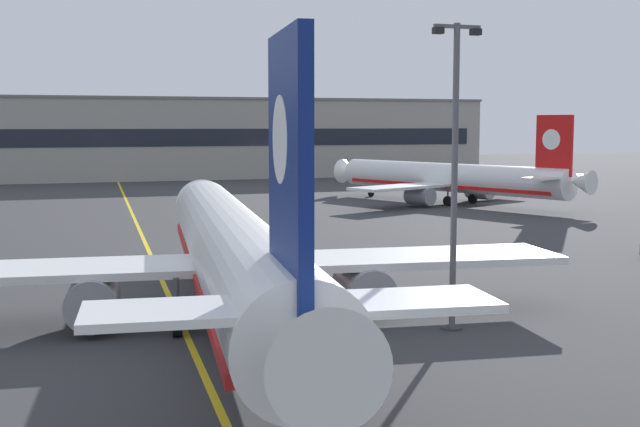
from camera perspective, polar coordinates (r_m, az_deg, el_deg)
The scene contains 6 objects.
taxiway_centreline at distance 52.41m, azimuth -11.14°, elevation -3.98°, with size 0.30×180.00×0.01m, color yellow.
airliner_foreground at distance 38.00m, azimuth -6.12°, elevation -2.62°, with size 32.33×41.51×11.65m.
airliner_background at distance 95.88m, azimuth 8.97°, elevation 2.40°, with size 27.01×33.89×10.09m.
apron_lamp_post at distance 36.78m, azimuth 9.30°, elevation 2.84°, with size 2.24×0.90×13.52m.
safety_cone_by_nose_gear at distance 54.74m, azimuth -7.41°, elevation -3.21°, with size 0.44×0.44×0.55m.
terminal_building at distance 139.79m, azimuth -14.54°, elevation 5.05°, with size 130.74×12.40×13.55m.
Camera 1 is at (-5.89, -21.26, 9.19)m, focal length 46.24 mm.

